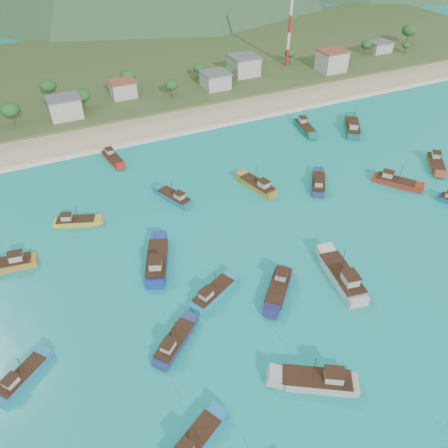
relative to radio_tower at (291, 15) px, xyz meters
name	(u,v)px	position (x,y,z in m)	size (l,w,h in m)	color
ground	(295,275)	(-65.20, -108.00, -21.58)	(600.00, 600.00, 0.00)	#0D928B
beach	(165,124)	(-65.20, -29.00, -21.58)	(400.00, 18.00, 1.20)	beige
land	(118,69)	(-65.20, 32.00, -21.58)	(400.00, 110.00, 2.40)	#385123
surf_line	(175,135)	(-65.20, -38.50, -21.58)	(400.00, 2.50, 0.08)	white
village	(180,82)	(-51.21, -7.02, -16.75)	(214.78, 23.55, 7.76)	beige
vegetation	(128,86)	(-70.17, -4.82, -16.28)	(271.06, 26.02, 9.19)	#235623
radio_tower	(291,15)	(0.00, 0.00, 0.00)	(1.20, 1.20, 39.97)	red
boat_0	(157,262)	(-89.42, -93.37, -20.56)	(8.58, 13.63, 7.77)	navy
boat_1	(174,343)	(-93.18, -113.65, -20.90)	(9.63, 8.69, 5.94)	navy
boat_2	(318,184)	(-41.69, -82.68, -20.83)	(8.81, 10.50, 6.31)	navy
boat_5	(175,198)	(-77.83, -72.45, -20.88)	(6.68, 10.61, 6.04)	#25678E
boat_12	(113,158)	(-86.82, -45.80, -20.92)	(4.26, 10.13, 5.80)	#B22213
boat_14	(394,182)	(-22.90, -90.42, -20.79)	(9.01, 10.93, 6.53)	#A02B19
boat_15	(258,186)	(-56.49, -76.78, -20.75)	(5.97, 11.85, 6.73)	#AD8026
boat_17	(76,222)	(-102.06, -71.62, -20.94)	(10.00, 5.98, 5.68)	gold
boat_20	(193,444)	(-96.79, -130.87, -20.88)	(10.40, 7.44, 6.01)	#1A78B7
boat_21	(278,288)	(-70.41, -110.24, -20.78)	(10.08, 10.29, 6.57)	navy
boat_22	(342,277)	(-57.68, -113.48, -20.50)	(6.47, 14.28, 8.14)	beige
boat_23	(213,294)	(-82.57, -106.13, -20.87)	(10.54, 7.25, 6.06)	teal
boat_24	(352,128)	(-12.76, -60.12, -20.53)	(10.87, 13.35, 7.95)	#12634F
boat_25	(436,163)	(-5.55, -87.97, -20.81)	(9.15, 10.54, 6.41)	#964024
boat_26	(305,127)	(-25.99, -52.83, -20.76)	(5.68, 11.77, 6.69)	#186955
boat_27	(22,378)	(-117.42, -109.41, -21.00)	(8.80, 7.71, 5.37)	teal
boat_28	(318,381)	(-75.33, -130.31, -20.67)	(12.20, 9.40, 7.16)	#B5ACA2
boat_30	(7,265)	(-117.49, -80.69, -20.77)	(11.61, 4.89, 6.65)	#B8772D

